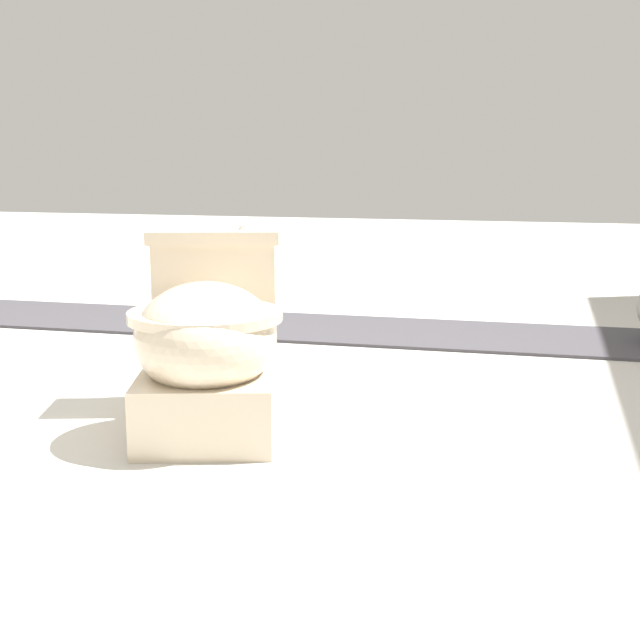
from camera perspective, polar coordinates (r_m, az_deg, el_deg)
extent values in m
plane|color=beige|center=(2.51, -8.30, -6.12)|extent=(14.00, 14.00, 0.00)
cube|color=#423F44|center=(3.56, 6.83, -0.86)|extent=(0.56, 8.00, 0.01)
cube|color=beige|center=(2.40, -6.98, -4.71)|extent=(0.67, 0.49, 0.17)
ellipsoid|color=beige|center=(2.27, -7.32, -1.10)|extent=(0.52, 0.46, 0.28)
cylinder|color=beige|center=(2.26, -7.36, 0.29)|extent=(0.48, 0.48, 0.03)
cube|color=beige|center=(2.56, -6.66, 1.64)|extent=(0.26, 0.38, 0.30)
cube|color=beige|center=(2.54, -6.75, 5.39)|extent=(0.29, 0.40, 0.04)
cylinder|color=silver|center=(2.53, -4.95, 5.95)|extent=(0.02, 0.02, 0.01)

